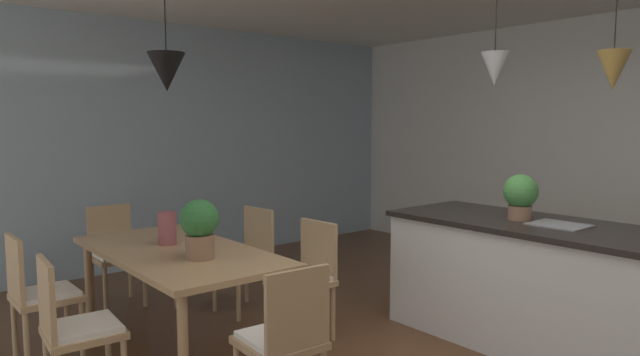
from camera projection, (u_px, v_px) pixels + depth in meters
name	position (u px, v px, depth m)	size (l,w,h in m)	color
window_wall_left_glazing	(167.00, 145.00, 6.27)	(0.06, 8.40, 2.70)	#9EB7C6
dining_table	(178.00, 259.00, 3.90)	(1.80, 0.89, 0.72)	tan
chair_far_right	(306.00, 276.00, 4.12)	(0.42, 0.42, 0.87)	tan
chair_kitchen_end	(284.00, 338.00, 2.94)	(0.42, 0.42, 0.87)	tan
chair_far_left	(247.00, 255.00, 4.75)	(0.44, 0.44, 0.87)	tan
chair_window_end	(115.00, 252.00, 4.89)	(0.40, 0.40, 0.87)	tan
chair_near_left	(38.00, 293.00, 3.71)	(0.41, 0.41, 0.87)	tan
chair_near_right	(74.00, 327.00, 3.09)	(0.43, 0.43, 0.87)	tan
kitchen_island	(540.00, 284.00, 3.95)	(2.19, 0.89, 0.91)	silver
pendant_over_table	(167.00, 72.00, 3.66)	(0.25, 0.25, 0.89)	black
pendant_over_island_main	(495.00, 69.00, 4.12)	(0.20, 0.20, 0.82)	black
pendant_over_island_aux	(613.00, 70.00, 3.48)	(0.20, 0.20, 0.89)	black
potted_plant_on_island	(520.00, 195.00, 4.03)	(0.25, 0.25, 0.33)	#8C664C
potted_plant_on_table	(200.00, 226.00, 3.60)	(0.25, 0.25, 0.39)	#8C664C
vase_on_dining_table	(167.00, 228.00, 4.03)	(0.13, 0.13, 0.24)	#994C51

